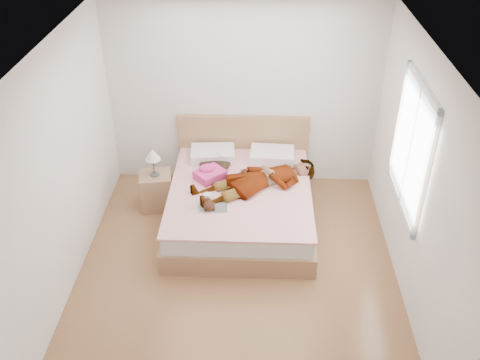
{
  "coord_description": "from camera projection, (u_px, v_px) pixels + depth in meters",
  "views": [
    {
      "loc": [
        0.21,
        -4.51,
        4.22
      ],
      "look_at": [
        0.0,
        0.85,
        0.7
      ],
      "focal_mm": 40.0,
      "sensor_mm": 36.0,
      "label": 1
    }
  ],
  "objects": [
    {
      "name": "woman",
      "position": [
        258.0,
        177.0,
        6.62
      ],
      "size": [
        1.77,
        1.35,
        0.23
      ],
      "primitive_type": "imported",
      "rotation": [
        0.0,
        0.0,
        -1.08
      ],
      "color": "white",
      "rests_on": "bed"
    },
    {
      "name": "room_shell",
      "position": [
        411.0,
        148.0,
        5.46
      ],
      "size": [
        4.0,
        4.0,
        4.0
      ],
      "color": "white",
      "rests_on": "ground"
    },
    {
      "name": "bed",
      "position": [
        241.0,
        200.0,
        6.8
      ],
      "size": [
        1.8,
        2.08,
        1.0
      ],
      "color": "brown",
      "rests_on": "ground"
    },
    {
      "name": "coffee_mug",
      "position": [
        208.0,
        197.0,
        6.35
      ],
      "size": [
        0.14,
        0.11,
        0.1
      ],
      "color": "silver",
      "rests_on": "bed"
    },
    {
      "name": "nightstand",
      "position": [
        156.0,
        188.0,
        7.0
      ],
      "size": [
        0.46,
        0.43,
        0.87
      ],
      "color": "brown",
      "rests_on": "ground"
    },
    {
      "name": "ground",
      "position": [
        237.0,
        272.0,
        6.09
      ],
      "size": [
        4.0,
        4.0,
        0.0
      ],
      "primitive_type": "plane",
      "color": "#513319",
      "rests_on": "ground"
    },
    {
      "name": "hair",
      "position": [
        215.0,
        162.0,
        7.05
      ],
      "size": [
        0.43,
        0.52,
        0.08
      ],
      "primitive_type": "ellipsoid",
      "rotation": [
        0.0,
        0.0,
        -0.03
      ],
      "color": "black",
      "rests_on": "bed"
    },
    {
      "name": "plush_toy",
      "position": [
        209.0,
        205.0,
        6.21
      ],
      "size": [
        0.17,
        0.22,
        0.11
      ],
      "color": "black",
      "rests_on": "bed"
    },
    {
      "name": "magazine",
      "position": [
        213.0,
        206.0,
        6.28
      ],
      "size": [
        0.4,
        0.27,
        0.02
      ],
      "color": "white",
      "rests_on": "bed"
    },
    {
      "name": "towel",
      "position": [
        209.0,
        173.0,
        6.76
      ],
      "size": [
        0.45,
        0.44,
        0.18
      ],
      "color": "#F54290",
      "rests_on": "bed"
    },
    {
      "name": "phone",
      "position": [
        220.0,
        154.0,
        6.92
      ],
      "size": [
        0.09,
        0.11,
        0.06
      ],
      "primitive_type": "cube",
      "rotation": [
        0.44,
        0.0,
        0.49
      ],
      "color": "silver",
      "rests_on": "bed"
    }
  ]
}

